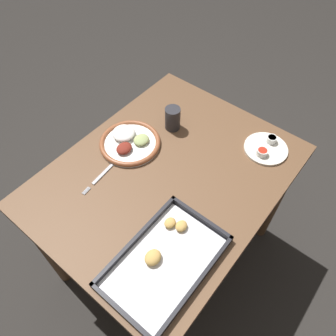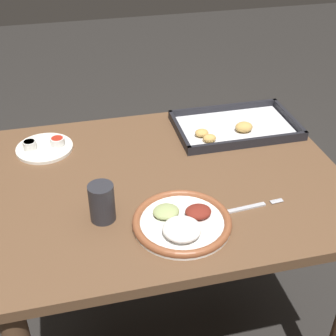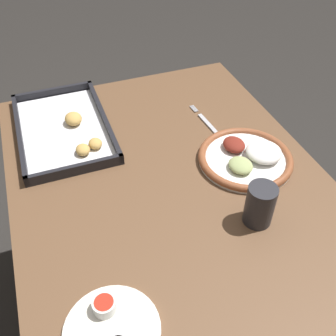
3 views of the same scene
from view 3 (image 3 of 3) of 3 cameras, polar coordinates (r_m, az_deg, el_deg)
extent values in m
plane|color=#282623|center=(1.60, -0.09, -20.40)|extent=(8.00, 8.00, 0.00)
cube|color=brown|center=(1.01, -0.13, -1.64)|extent=(0.98, 0.77, 0.03)
cylinder|color=brown|center=(1.66, 5.56, 2.17)|extent=(0.06, 0.06, 0.70)
cylinder|color=brown|center=(1.55, -17.73, -3.56)|extent=(0.06, 0.06, 0.70)
cylinder|color=white|center=(1.05, 11.12, 1.23)|extent=(0.24, 0.24, 0.01)
torus|color=brown|center=(1.05, 11.16, 1.47)|extent=(0.25, 0.25, 0.02)
ellipsoid|color=white|center=(1.05, 13.73, 2.27)|extent=(0.09, 0.09, 0.03)
ellipsoid|color=maroon|center=(1.06, 9.56, 3.37)|extent=(0.07, 0.06, 0.03)
ellipsoid|color=#9EAD6B|center=(1.01, 10.49, 0.39)|extent=(0.07, 0.06, 0.02)
cube|color=#B2B2B7|center=(1.15, 6.51, 5.64)|extent=(0.16, 0.03, 0.00)
cylinder|color=#B2B2B7|center=(1.23, 4.03, 8.65)|extent=(0.04, 0.01, 0.00)
cylinder|color=#B2B2B7|center=(1.23, 3.88, 8.61)|extent=(0.04, 0.01, 0.00)
cylinder|color=#B2B2B7|center=(1.23, 3.73, 8.57)|extent=(0.04, 0.01, 0.00)
cylinder|color=#B2B2B7|center=(1.23, 3.58, 8.53)|extent=(0.04, 0.01, 0.00)
cylinder|color=white|center=(0.76, -8.12, -22.34)|extent=(0.17, 0.17, 0.01)
cylinder|color=silver|center=(0.76, -9.21, -19.09)|extent=(0.04, 0.04, 0.02)
cylinder|color=#B22819|center=(0.76, -9.30, -18.75)|extent=(0.04, 0.04, 0.01)
cube|color=black|center=(1.18, -14.90, 5.34)|extent=(0.40, 0.25, 0.01)
cube|color=silver|center=(1.17, -14.93, 5.50)|extent=(0.37, 0.23, 0.00)
cube|color=black|center=(1.18, -9.30, 7.26)|extent=(0.40, 0.01, 0.02)
cube|color=black|center=(1.17, -20.76, 4.52)|extent=(0.40, 0.01, 0.02)
cube|color=black|center=(1.01, -13.31, -0.16)|extent=(0.01, 0.25, 0.02)
cube|color=black|center=(1.33, -16.36, 10.56)|extent=(0.01, 0.25, 0.02)
ellipsoid|color=tan|center=(1.08, -10.50, 3.52)|extent=(0.04, 0.04, 0.02)
ellipsoid|color=tan|center=(1.07, -12.25, 2.61)|extent=(0.04, 0.04, 0.02)
ellipsoid|color=tan|center=(1.18, -13.58, 6.97)|extent=(0.06, 0.05, 0.03)
cylinder|color=#28282D|center=(0.88, 13.19, -5.23)|extent=(0.06, 0.06, 0.10)
camera|label=1|loc=(1.31, -47.28, 47.92)|focal=35.00mm
camera|label=2|loc=(1.37, 62.52, 27.50)|focal=50.00mm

